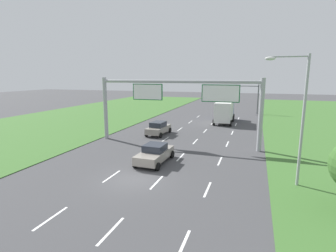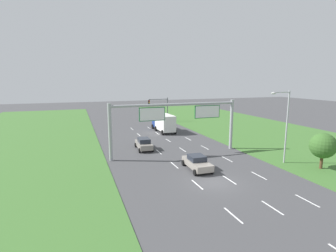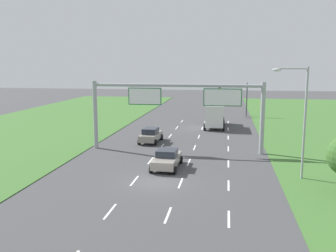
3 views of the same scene
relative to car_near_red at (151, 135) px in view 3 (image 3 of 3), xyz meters
The scene contains 10 objects.
ground_plane 14.37m from the car_near_red, 76.49° to the right, with size 200.00×200.00×0.00m, color #424244.
lane_dashes_inner_left 8.15m from the car_near_red, 78.62° to the right, with size 0.14×50.40×0.01m.
lane_dashes_inner_right 9.48m from the car_near_red, 57.31° to the right, with size 0.14×50.40×0.01m.
lane_dashes_slip 11.74m from the car_near_red, 42.74° to the right, with size 0.14×50.40×0.01m.
car_near_red is the anchor object (origin of this frame).
car_lead_silver 10.62m from the car_near_red, 71.10° to the right, with size 2.27×4.53×1.57m.
box_truck 13.22m from the car_near_red, 59.25° to the left, with size 2.74×7.60×3.31m.
sign_gantry 6.59m from the car_near_red, 46.22° to the right, with size 17.24×0.44×7.00m.
traffic_light_mast 25.11m from the car_near_red, 67.20° to the left, with size 4.76×0.49×5.60m.
street_lamp 18.40m from the car_near_red, 39.93° to the right, with size 2.61×0.32×8.50m.
Camera 3 is at (4.96, -26.36, 8.69)m, focal length 40.00 mm.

